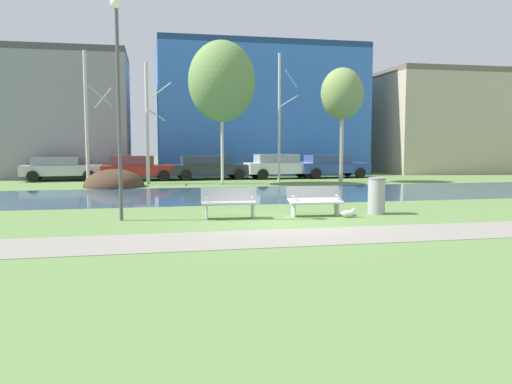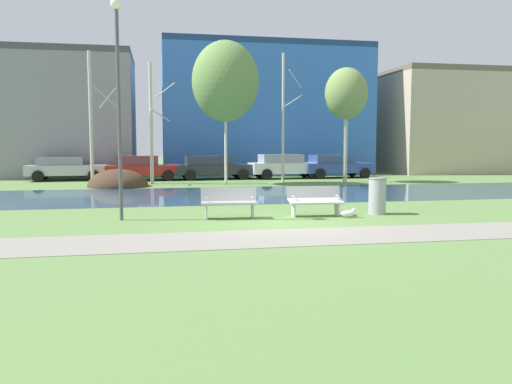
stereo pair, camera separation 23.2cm
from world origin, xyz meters
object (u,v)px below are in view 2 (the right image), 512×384
bench_left (229,202)px  parked_hatch_third_dark (213,167)px  bench_right (315,200)px  seagull (349,213)px  parked_wagon_fourth_white (285,166)px  parked_suv_fifth_blue (335,166)px  trash_bin (377,195)px  parked_van_nearest_silver (66,168)px  streetlamp (118,76)px  parked_sedan_second_red (141,167)px

bench_left → parked_hatch_third_dark: size_ratio=0.33×
bench_right → seagull: (0.83, -0.56, -0.34)m
parked_wagon_fourth_white → parked_suv_fifth_blue: parked_wagon_fourth_white is taller
trash_bin → parked_hatch_third_dark: bearing=101.6°
bench_right → parked_wagon_fourth_white: (3.09, 15.93, 0.31)m
parked_hatch_third_dark → trash_bin: bearing=-78.4°
parked_suv_fifth_blue → trash_bin: bearing=-105.4°
seagull → parked_van_nearest_silver: parked_van_nearest_silver is taller
seagull → parked_hatch_third_dark: size_ratio=0.10×
streetlamp → parked_sedan_second_red: bearing=89.9°
streetlamp → parked_suv_fifth_blue: size_ratio=1.32×
parked_sedan_second_red → parked_suv_fifth_blue: size_ratio=0.94×
seagull → parked_sedan_second_red: 17.63m
bench_left → parked_van_nearest_silver: 18.09m
bench_left → seagull: size_ratio=3.39×
seagull → parked_wagon_fourth_white: parked_wagon_fourth_white is taller
parked_wagon_fourth_white → parked_hatch_third_dark: bearing=178.4°
parked_suv_fifth_blue → bench_left: bearing=-119.1°
parked_hatch_third_dark → parked_suv_fifth_blue: bearing=-0.5°
bench_left → parked_wagon_fourth_white: (5.62, 15.93, 0.31)m
bench_right → seagull: bearing=-34.0°
parked_wagon_fourth_white → seagull: bearing=-97.8°
parked_wagon_fourth_white → parked_sedan_second_red: bearing=-179.7°
bench_right → parked_hatch_third_dark: 16.12m
bench_left → parked_wagon_fourth_white: 16.90m
trash_bin → bench_right: bearing=-179.5°
seagull → streetlamp: size_ratio=0.08×
seagull → parked_van_nearest_silver: size_ratio=0.10×
trash_bin → parked_suv_fifth_blue: (4.40, 15.98, 0.20)m
streetlamp → parked_van_nearest_silver: bearing=104.5°
trash_bin → parked_suv_fifth_blue: bearing=74.6°
trash_bin → seagull: bearing=-152.9°
streetlamp → parked_suv_fifth_blue: 20.01m
parked_wagon_fourth_white → bench_left: bearing=-109.4°
bench_right → parked_wagon_fourth_white: 16.23m
streetlamp → parked_wagon_fourth_white: bearing=61.3°
streetlamp → parked_sedan_second_red: 16.00m
bench_right → parked_suv_fifth_blue: (6.35, 16.00, 0.29)m
streetlamp → parked_suv_fifth_blue: (11.88, 15.79, -3.18)m
bench_left → parked_van_nearest_silver: size_ratio=0.36×
bench_left → parked_suv_fifth_blue: (8.89, 16.00, 0.29)m
bench_right → parked_hatch_third_dark: (-1.32, 16.06, 0.27)m
bench_left → parked_suv_fifth_blue: size_ratio=0.36×
trash_bin → parked_van_nearest_silver: 20.29m
parked_hatch_third_dark → streetlamp: bearing=-104.9°
seagull → streetlamp: (-6.36, 0.77, 3.81)m
parked_van_nearest_silver → parked_hatch_third_dark: (8.43, -0.53, 0.02)m
parked_van_nearest_silver → parked_hatch_third_dark: size_ratio=0.94×
seagull → bench_left: bearing=170.5°
bench_left → parked_van_nearest_silver: (-7.22, 16.58, 0.26)m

